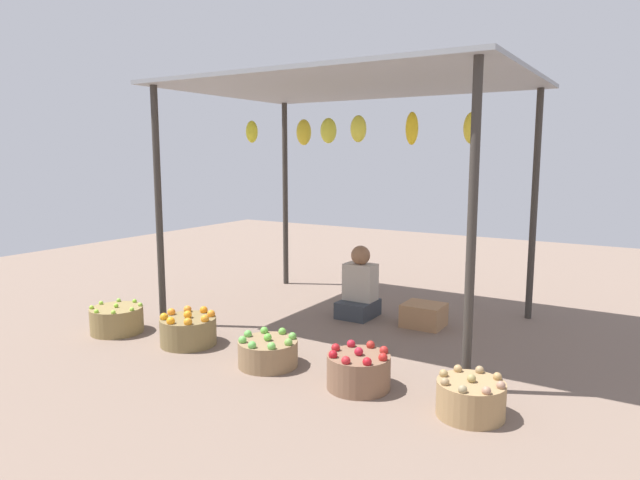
{
  "coord_description": "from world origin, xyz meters",
  "views": [
    {
      "loc": [
        2.76,
        -5.12,
        1.75
      ],
      "look_at": [
        0.0,
        -0.6,
        0.95
      ],
      "focal_mm": 31.68,
      "sensor_mm": 36.0,
      "label": 1
    }
  ],
  "objects_px": {
    "basket_green_apples": "(268,352)",
    "basket_potatoes": "(471,398)",
    "basket_oranges": "(188,330)",
    "basket_limes": "(117,320)",
    "wooden_crate_near_vendor": "(424,315)",
    "basket_red_apples": "(359,371)",
    "vendor_person": "(359,289)"
  },
  "relations": [
    {
      "from": "wooden_crate_near_vendor",
      "to": "basket_limes",
      "type": "bearing_deg",
      "value": -144.89
    },
    {
      "from": "basket_limes",
      "to": "basket_red_apples",
      "type": "relative_size",
      "value": 1.06
    },
    {
      "from": "vendor_person",
      "to": "basket_red_apples",
      "type": "bearing_deg",
      "value": -62.52
    },
    {
      "from": "basket_oranges",
      "to": "basket_potatoes",
      "type": "height_order",
      "value": "basket_oranges"
    },
    {
      "from": "basket_green_apples",
      "to": "basket_oranges",
      "type": "bearing_deg",
      "value": 177.29
    },
    {
      "from": "vendor_person",
      "to": "basket_green_apples",
      "type": "relative_size",
      "value": 1.55
    },
    {
      "from": "vendor_person",
      "to": "basket_potatoes",
      "type": "relative_size",
      "value": 1.7
    },
    {
      "from": "basket_limes",
      "to": "basket_green_apples",
      "type": "height_order",
      "value": "basket_limes"
    },
    {
      "from": "basket_red_apples",
      "to": "basket_oranges",
      "type": "bearing_deg",
      "value": 178.19
    },
    {
      "from": "basket_limes",
      "to": "basket_red_apples",
      "type": "xyz_separation_m",
      "value": [
        2.69,
        0.05,
        0.01
      ]
    },
    {
      "from": "basket_limes",
      "to": "basket_potatoes",
      "type": "height_order",
      "value": "basket_potatoes"
    },
    {
      "from": "basket_limes",
      "to": "vendor_person",
      "type": "bearing_deg",
      "value": 44.53
    },
    {
      "from": "basket_potatoes",
      "to": "wooden_crate_near_vendor",
      "type": "height_order",
      "value": "basket_potatoes"
    },
    {
      "from": "basket_limes",
      "to": "wooden_crate_near_vendor",
      "type": "height_order",
      "value": "basket_limes"
    },
    {
      "from": "wooden_crate_near_vendor",
      "to": "basket_oranges",
      "type": "bearing_deg",
      "value": -134.76
    },
    {
      "from": "vendor_person",
      "to": "basket_green_apples",
      "type": "height_order",
      "value": "vendor_person"
    },
    {
      "from": "basket_green_apples",
      "to": "wooden_crate_near_vendor",
      "type": "relative_size",
      "value": 1.24
    },
    {
      "from": "basket_limes",
      "to": "basket_oranges",
      "type": "bearing_deg",
      "value": 6.76
    },
    {
      "from": "basket_oranges",
      "to": "wooden_crate_near_vendor",
      "type": "bearing_deg",
      "value": 45.24
    },
    {
      "from": "wooden_crate_near_vendor",
      "to": "vendor_person",
      "type": "bearing_deg",
      "value": -178.54
    },
    {
      "from": "basket_green_apples",
      "to": "basket_potatoes",
      "type": "distance_m",
      "value": 1.72
    },
    {
      "from": "vendor_person",
      "to": "basket_red_apples",
      "type": "distance_m",
      "value": 1.94
    },
    {
      "from": "basket_potatoes",
      "to": "basket_green_apples",
      "type": "bearing_deg",
      "value": 178.97
    },
    {
      "from": "basket_limes",
      "to": "basket_oranges",
      "type": "xyz_separation_m",
      "value": [
        0.87,
        0.1,
        0.01
      ]
    },
    {
      "from": "basket_green_apples",
      "to": "basket_red_apples",
      "type": "bearing_deg",
      "value": -0.81
    },
    {
      "from": "vendor_person",
      "to": "basket_oranges",
      "type": "distance_m",
      "value": 1.91
    },
    {
      "from": "basket_green_apples",
      "to": "basket_potatoes",
      "type": "height_order",
      "value": "basket_potatoes"
    },
    {
      "from": "basket_green_apples",
      "to": "basket_red_apples",
      "type": "distance_m",
      "value": 0.86
    },
    {
      "from": "vendor_person",
      "to": "basket_potatoes",
      "type": "distance_m",
      "value": 2.47
    },
    {
      "from": "vendor_person",
      "to": "basket_oranges",
      "type": "bearing_deg",
      "value": -119.05
    },
    {
      "from": "basket_oranges",
      "to": "basket_limes",
      "type": "bearing_deg",
      "value": -173.24
    },
    {
      "from": "vendor_person",
      "to": "basket_red_apples",
      "type": "height_order",
      "value": "vendor_person"
    }
  ]
}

